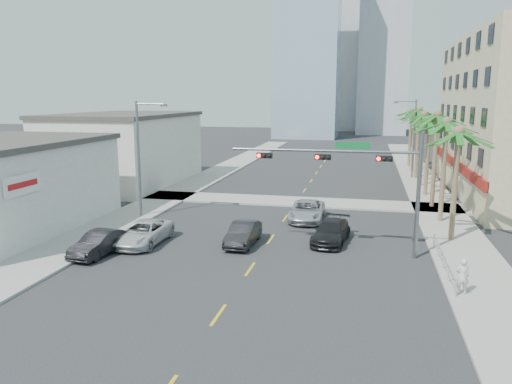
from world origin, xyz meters
TOP-DOWN VIEW (x-y plane):
  - ground at (0.00, 0.00)m, footprint 260.00×260.00m
  - sidewalk_right at (12.00, 20.00)m, footprint 4.00×120.00m
  - sidewalk_left at (-12.00, 20.00)m, footprint 4.00×120.00m
  - sidewalk_cross at (0.00, 22.00)m, footprint 80.00×4.00m
  - building_left_far at (-19.50, 28.00)m, footprint 11.00×18.00m
  - tower_far_left at (-8.00, 95.00)m, footprint 14.00×14.00m
  - tower_far_right at (9.00, 110.00)m, footprint 12.00×12.00m
  - tower_far_center at (-3.00, 125.00)m, footprint 16.00×16.00m
  - traffic_signal_mast at (5.78, 7.95)m, footprint 11.12×0.54m
  - palm_tree_0 at (11.60, 12.00)m, footprint 4.80×4.80m
  - palm_tree_1 at (11.60, 17.20)m, footprint 4.80×4.80m
  - palm_tree_2 at (11.60, 22.40)m, footprint 4.80×4.80m
  - palm_tree_3 at (11.60, 27.60)m, footprint 4.80×4.80m
  - palm_tree_4 at (11.60, 32.80)m, footprint 4.80×4.80m
  - palm_tree_5 at (11.60, 38.00)m, footprint 4.80×4.80m
  - palm_tree_6 at (11.60, 43.20)m, footprint 4.80×4.80m
  - palm_tree_7 at (11.60, 48.40)m, footprint 4.80×4.80m
  - streetlight_left at (-11.00, 14.00)m, footprint 2.55×0.25m
  - streetlight_right at (11.00, 38.00)m, footprint 2.55×0.25m
  - guardrail at (10.30, 6.00)m, footprint 0.08×8.08m
  - car_parked_mid at (-9.40, 4.51)m, footprint 1.98×4.48m
  - car_parked_far at (-7.80, 7.18)m, footprint 2.49×5.31m
  - car_lane_left at (-1.50, 8.44)m, footprint 1.60×4.40m
  - car_lane_center at (1.72, 15.70)m, footprint 2.59×5.44m
  - car_lane_right at (3.96, 10.16)m, footprint 2.55×5.09m
  - pedestrian at (10.65, 2.46)m, footprint 0.67×0.47m

SIDE VIEW (x-z plane):
  - ground at x=0.00m, z-range 0.00..0.00m
  - sidewalk_right at x=12.00m, z-range 0.00..0.15m
  - sidewalk_left at x=-12.00m, z-range 0.00..0.15m
  - sidewalk_cross at x=0.00m, z-range 0.00..0.15m
  - guardrail at x=10.30m, z-range 0.17..1.17m
  - car_lane_right at x=3.96m, z-range 0.00..1.42m
  - car_parked_mid at x=-9.40m, z-range 0.00..1.43m
  - car_lane_left at x=-1.50m, z-range 0.00..1.44m
  - car_parked_far at x=-7.80m, z-range 0.00..1.47m
  - car_lane_center at x=1.72m, z-range 0.00..1.50m
  - pedestrian at x=10.65m, z-range 0.15..1.89m
  - building_left_far at x=-19.50m, z-range 0.00..7.20m
  - streetlight_left at x=-11.00m, z-range 0.56..9.56m
  - streetlight_right at x=11.00m, z-range 0.56..9.56m
  - traffic_signal_mast at x=5.78m, z-range 1.46..8.66m
  - palm_tree_0 at x=11.60m, z-range 3.18..10.98m
  - palm_tree_3 at x=11.60m, z-range 3.18..10.98m
  - palm_tree_6 at x=11.60m, z-range 3.18..10.98m
  - palm_tree_1 at x=11.60m, z-range 3.35..11.51m
  - palm_tree_4 at x=11.60m, z-range 3.35..11.51m
  - palm_tree_7 at x=11.60m, z-range 3.35..11.51m
  - palm_tree_2 at x=11.60m, z-range 3.52..12.04m
  - palm_tree_5 at x=11.60m, z-range 3.52..12.04m
  - tower_far_center at x=-3.00m, z-range 0.00..42.00m
  - tower_far_left at x=-8.00m, z-range 0.00..48.00m
  - tower_far_right at x=9.00m, z-range 0.00..60.00m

